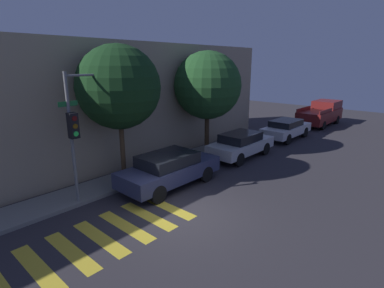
{
  "coord_description": "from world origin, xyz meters",
  "views": [
    {
      "loc": [
        -6.78,
        -6.65,
        5.17
      ],
      "look_at": [
        2.9,
        2.1,
        1.6
      ],
      "focal_mm": 28.0,
      "sensor_mm": 36.0,
      "label": 1
    }
  ],
  "objects": [
    {
      "name": "building_row",
      "position": [
        0.0,
        8.34,
        3.09
      ],
      "size": [
        26.0,
        6.0,
        6.17
      ],
      "primitive_type": "cube",
      "color": "gray",
      "rests_on": "ground"
    },
    {
      "name": "crosswalk",
      "position": [
        -2.7,
        0.8,
        0.0
      ],
      "size": [
        6.0,
        2.6,
        0.0
      ],
      "color": "gold",
      "rests_on": "ground"
    },
    {
      "name": "sedan_far_end",
      "position": [
        12.65,
        2.1,
        0.74
      ],
      "size": [
        4.49,
        1.77,
        1.35
      ],
      "color": "silver",
      "rests_on": "ground"
    },
    {
      "name": "sidewalk",
      "position": [
        0.0,
        4.07,
        0.07
      ],
      "size": [
        26.0,
        1.74,
        0.14
      ],
      "primitive_type": "cube",
      "color": "slate",
      "rests_on": "ground"
    },
    {
      "name": "sedan_near_corner",
      "position": [
        1.47,
        2.1,
        0.79
      ],
      "size": [
        4.6,
        1.87,
        1.48
      ],
      "color": "#2D3351",
      "rests_on": "ground"
    },
    {
      "name": "ground_plane",
      "position": [
        0.0,
        0.0,
        0.0
      ],
      "size": [
        60.0,
        60.0,
        0.0
      ],
      "primitive_type": "plane",
      "color": "#2D2B30"
    },
    {
      "name": "tree_near_corner",
      "position": [
        0.55,
        4.1,
        4.16
      ],
      "size": [
        3.52,
        3.52,
        5.93
      ],
      "color": "#4C3823",
      "rests_on": "ground"
    },
    {
      "name": "tree_midblock",
      "position": [
        6.41,
        4.1,
        3.92
      ],
      "size": [
        3.78,
        3.78,
        5.82
      ],
      "color": "#42301E",
      "rests_on": "ground"
    },
    {
      "name": "traffic_light_pole",
      "position": [
        -1.59,
        3.37,
        3.3
      ],
      "size": [
        2.2,
        0.56,
        4.88
      ],
      "color": "slate",
      "rests_on": "ground"
    },
    {
      "name": "sedan_middle",
      "position": [
        6.98,
        2.1,
        0.76
      ],
      "size": [
        4.36,
        1.76,
        1.41
      ],
      "color": "#B7BABF",
      "rests_on": "ground"
    },
    {
      "name": "pickup_truck",
      "position": [
        19.32,
        2.1,
        0.99
      ],
      "size": [
        5.43,
        2.06,
        1.95
      ],
      "color": "maroon",
      "rests_on": "ground"
    }
  ]
}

